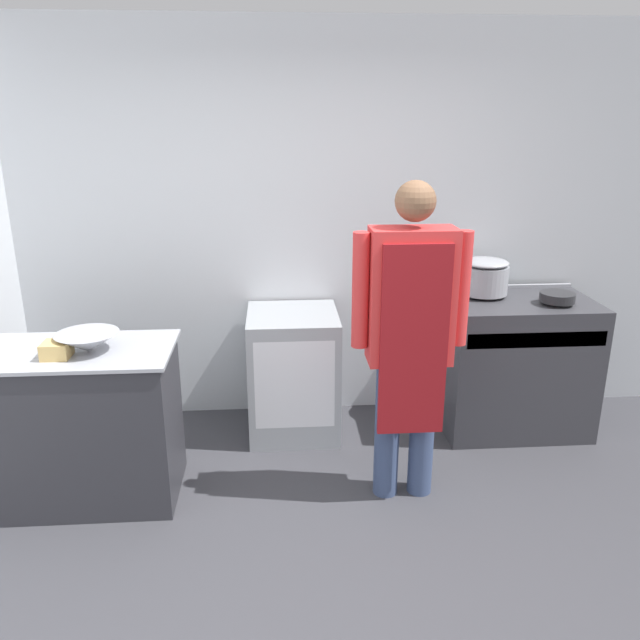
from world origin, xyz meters
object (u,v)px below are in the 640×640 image
at_px(mixing_bowl, 88,342).
at_px(fridge_unit, 293,373).
at_px(saute_pan, 557,297).
at_px(stove, 514,364).
at_px(person_cook, 410,327).
at_px(stock_pot, 485,276).
at_px(plastic_tub, 56,350).

bearing_deg(mixing_bowl, fridge_unit, 33.61).
height_order(mixing_bowl, saute_pan, saute_pan).
bearing_deg(saute_pan, stove, 149.82).
xyz_separation_m(stove, fridge_unit, (-1.52, 0.05, -0.04)).
relative_size(stove, person_cook, 0.54).
xyz_separation_m(mixing_bowl, stock_pot, (2.41, 0.81, 0.12)).
xyz_separation_m(stove, plastic_tub, (-2.77, -0.77, 0.47)).
xyz_separation_m(person_cook, stock_pot, (0.70, 0.89, 0.04)).
bearing_deg(plastic_tub, stock_pot, 19.10).
relative_size(stove, mixing_bowl, 2.91).
bearing_deg(stock_pot, mixing_bowl, -161.49).
bearing_deg(plastic_tub, saute_pan, 12.44).
height_order(plastic_tub, stock_pot, stock_pot).
xyz_separation_m(stove, saute_pan, (0.19, -0.11, 0.51)).
distance_m(stove, mixing_bowl, 2.76).
bearing_deg(fridge_unit, mixing_bowl, -146.39).
distance_m(fridge_unit, person_cook, 1.18).
xyz_separation_m(person_cook, saute_pan, (1.11, 0.66, -0.05)).
distance_m(plastic_tub, stock_pot, 2.70).
bearing_deg(saute_pan, fridge_unit, 174.71).
bearing_deg(stove, mixing_bowl, -165.27).
height_order(person_cook, plastic_tub, person_cook).
distance_m(stove, stock_pot, 0.65).
bearing_deg(stock_pot, stove, -27.79).
xyz_separation_m(stock_pot, saute_pan, (0.41, -0.23, -0.09)).
height_order(fridge_unit, saute_pan, saute_pan).
distance_m(person_cook, stock_pot, 1.13).
height_order(stove, mixing_bowl, mixing_bowl).
bearing_deg(stock_pot, saute_pan, -28.93).
bearing_deg(fridge_unit, saute_pan, -5.29).
relative_size(fridge_unit, stock_pot, 2.70).
bearing_deg(mixing_bowl, plastic_tub, -151.42).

